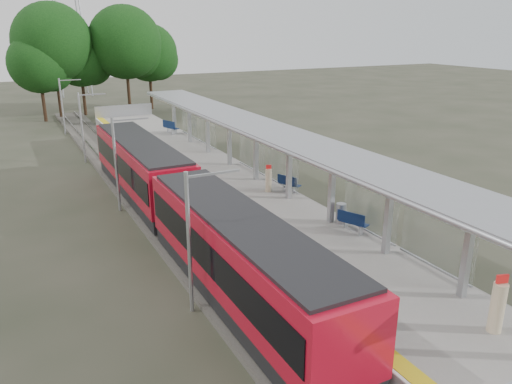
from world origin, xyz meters
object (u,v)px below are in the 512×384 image
(bench_mid, at_px, (289,183))
(litter_bin, at_px, (341,213))
(info_pillar_near, at_px, (497,307))
(bench_near, at_px, (352,221))
(info_pillar_far, at_px, (269,180))
(train, at_px, (179,200))
(bench_far, at_px, (170,127))

(bench_mid, xyz_separation_m, litter_bin, (-0.29, -5.44, 0.01))
(bench_mid, distance_m, info_pillar_near, 15.10)
(bench_near, relative_size, info_pillar_near, 0.74)
(info_pillar_far, bearing_deg, train, -139.30)
(train, distance_m, litter_bin, 7.89)
(info_pillar_near, relative_size, info_pillar_far, 1.24)
(litter_bin, bearing_deg, info_pillar_far, 97.54)
(train, xyz_separation_m, litter_bin, (6.83, -3.91, -0.55))
(bench_mid, relative_size, litter_bin, 1.40)
(info_pillar_far, bearing_deg, litter_bin, -60.06)
(bench_far, xyz_separation_m, info_pillar_near, (-0.41, -34.03, 0.26))
(bench_far, distance_m, info_pillar_far, 18.54)
(info_pillar_near, bearing_deg, litter_bin, 100.89)
(litter_bin, bearing_deg, train, 150.19)
(bench_mid, relative_size, bench_far, 0.81)
(bench_far, xyz_separation_m, litter_bin, (0.72, -24.45, -0.09))
(info_pillar_near, xyz_separation_m, litter_bin, (1.12, 9.58, -0.35))
(train, height_order, bench_near, train)
(bench_near, relative_size, bench_far, 0.84)
(info_pillar_near, xyz_separation_m, info_pillar_far, (0.34, 15.49, -0.16))
(train, relative_size, info_pillar_far, 17.34)
(bench_far, bearing_deg, info_pillar_near, -110.95)
(info_pillar_far, bearing_deg, bench_mid, -0.98)
(bench_near, xyz_separation_m, info_pillar_near, (-0.99, -8.51, 0.35))
(train, xyz_separation_m, bench_near, (6.69, -4.99, -0.55))
(bench_near, bearing_deg, bench_far, 67.10)
(train, distance_m, info_pillar_near, 14.65)
(bench_mid, bearing_deg, info_pillar_far, 132.41)
(bench_near, xyz_separation_m, litter_bin, (0.13, 1.08, -0.00))
(train, relative_size, bench_near, 19.07)
(bench_mid, relative_size, info_pillar_far, 0.88)
(info_pillar_far, bearing_deg, bench_far, 112.20)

